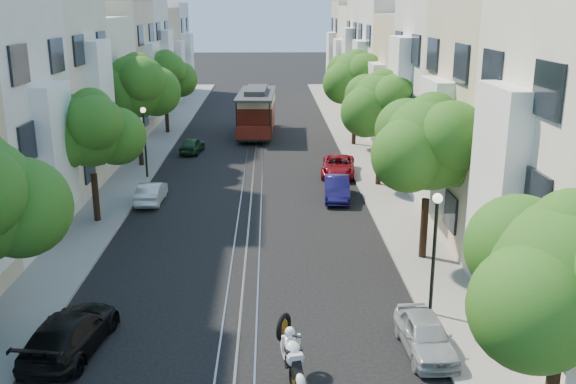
{
  "coord_description": "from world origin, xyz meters",
  "views": [
    {
      "loc": [
        1.03,
        -15.16,
        9.97
      ],
      "look_at": [
        1.8,
        11.4,
        2.2
      ],
      "focal_mm": 40.0,
      "sensor_mm": 36.0,
      "label": 1
    }
  ],
  "objects": [
    {
      "name": "tree_e_c",
      "position": [
        7.26,
        19.98,
        4.6
      ],
      "size": [
        4.84,
        3.99,
        6.52
      ],
      "color": "black",
      "rests_on": "ground"
    },
    {
      "name": "lamp_east",
      "position": [
        6.3,
        4.0,
        2.85
      ],
      "size": [
        0.32,
        0.32,
        4.16
      ],
      "color": "black",
      "rests_on": "ground"
    },
    {
      "name": "lane_line",
      "position": [
        0.0,
        28.0,
        0.0
      ],
      "size": [
        0.08,
        80.0,
        0.01
      ],
      "primitive_type": "cube",
      "color": "tan",
      "rests_on": "ground"
    },
    {
      "name": "townhouses_east",
      "position": [
        11.87,
        27.91,
        5.18
      ],
      "size": [
        7.75,
        72.0,
        12.0
      ],
      "color": "beige",
      "rests_on": "ground"
    },
    {
      "name": "cable_car",
      "position": [
        0.0,
        35.29,
        2.02
      ],
      "size": [
        3.16,
        8.99,
        3.41
      ],
      "rotation": [
        0.0,
        0.0,
        -0.04
      ],
      "color": "black",
      "rests_on": "ground"
    },
    {
      "name": "sidewalk_west",
      "position": [
        -7.25,
        28.0,
        0.06
      ],
      "size": [
        2.5,
        80.0,
        0.12
      ],
      "primitive_type": "cube",
      "color": "gray",
      "rests_on": "ground"
    },
    {
      "name": "parked_car_e_far",
      "position": [
        5.17,
        22.46,
        0.59
      ],
      "size": [
        2.46,
        4.43,
        1.17
      ],
      "primitive_type": "imported",
      "rotation": [
        0.0,
        0.0,
        -0.13
      ],
      "color": "maroon",
      "rests_on": "ground"
    },
    {
      "name": "tree_e_d",
      "position": [
        7.26,
        30.98,
        4.87
      ],
      "size": [
        5.01,
        4.16,
        6.85
      ],
      "color": "black",
      "rests_on": "ground"
    },
    {
      "name": "tree_e_a",
      "position": [
        7.26,
        -3.02,
        4.4
      ],
      "size": [
        4.72,
        3.87,
        6.27
      ],
      "color": "black",
      "rests_on": "ground"
    },
    {
      "name": "lamp_west",
      "position": [
        -6.3,
        22.0,
        2.85
      ],
      "size": [
        0.32,
        0.32,
        4.16
      ],
      "color": "black",
      "rests_on": "ground"
    },
    {
      "name": "parked_car_e_mid",
      "position": [
        4.57,
        17.46,
        0.61
      ],
      "size": [
        1.56,
        3.79,
        1.22
      ],
      "primitive_type": "imported",
      "rotation": [
        0.0,
        0.0,
        -0.07
      ],
      "color": "#0F0C3F",
      "rests_on": "ground"
    },
    {
      "name": "tree_w_b",
      "position": [
        -7.14,
        13.98,
        4.4
      ],
      "size": [
        4.72,
        3.87,
        6.27
      ],
      "color": "black",
      "rests_on": "ground"
    },
    {
      "name": "ground",
      "position": [
        0.0,
        28.0,
        0.0
      ],
      "size": [
        200.0,
        200.0,
        0.0
      ],
      "primitive_type": "plane",
      "color": "black",
      "rests_on": "ground"
    },
    {
      "name": "tree_e_b",
      "position": [
        7.26,
        8.98,
        4.73
      ],
      "size": [
        4.93,
        4.08,
        6.68
      ],
      "color": "black",
      "rests_on": "ground"
    },
    {
      "name": "parked_car_w_mid",
      "position": [
        -5.18,
        17.17,
        0.55
      ],
      "size": [
        1.21,
        3.36,
        1.1
      ],
      "primitive_type": "imported",
      "rotation": [
        0.0,
        0.0,
        3.13
      ],
      "color": "silver",
      "rests_on": "ground"
    },
    {
      "name": "sportbike_rider",
      "position": [
        1.55,
        0.22,
        0.96
      ],
      "size": [
        0.77,
        2.08,
        1.8
      ],
      "rotation": [
        0.0,
        0.0,
        0.23
      ],
      "color": "black",
      "rests_on": "ground"
    },
    {
      "name": "parked_car_w_far",
      "position": [
        -4.4,
        28.88,
        0.54
      ],
      "size": [
        1.68,
        3.31,
        1.08
      ],
      "primitive_type": "imported",
      "rotation": [
        0.0,
        0.0,
        3.01
      ],
      "color": "#16371D",
      "rests_on": "ground"
    },
    {
      "name": "townhouses_west",
      "position": [
        -11.87,
        27.91,
        5.08
      ],
      "size": [
        7.75,
        72.0,
        11.76
      ],
      "color": "silver",
      "rests_on": "ground"
    },
    {
      "name": "parked_car_w_near",
      "position": [
        -4.95,
        2.08,
        0.63
      ],
      "size": [
        2.33,
        4.54,
        1.26
      ],
      "primitive_type": "imported",
      "rotation": [
        0.0,
        0.0,
        3.01
      ],
      "color": "black",
      "rests_on": "ground"
    },
    {
      "name": "parked_car_e_near",
      "position": [
        5.6,
        1.77,
        0.57
      ],
      "size": [
        1.52,
        3.39,
        1.13
      ],
      "primitive_type": "imported",
      "rotation": [
        0.0,
        0.0,
        0.06
      ],
      "color": "#A2A8AD",
      "rests_on": "ground"
    },
    {
      "name": "rail_left",
      "position": [
        -0.55,
        28.0,
        0.01
      ],
      "size": [
        0.06,
        80.0,
        0.02
      ],
      "primitive_type": "cube",
      "color": "gray",
      "rests_on": "ground"
    },
    {
      "name": "rail_slot",
      "position": [
        0.0,
        28.0,
        0.01
      ],
      "size": [
        0.06,
        80.0,
        0.02
      ],
      "primitive_type": "cube",
      "color": "gray",
      "rests_on": "ground"
    },
    {
      "name": "tree_w_c",
      "position": [
        -7.14,
        24.98,
        5.07
      ],
      "size": [
        5.13,
        4.28,
        7.09
      ],
      "color": "black",
      "rests_on": "ground"
    },
    {
      "name": "sidewalk_east",
      "position": [
        7.25,
        28.0,
        0.06
      ],
      "size": [
        2.5,
        80.0,
        0.12
      ],
      "primitive_type": "cube",
      "color": "gray",
      "rests_on": "ground"
    },
    {
      "name": "tree_w_d",
      "position": [
        -7.14,
        35.98,
        4.6
      ],
      "size": [
        4.84,
        3.99,
        6.52
      ],
      "color": "black",
      "rests_on": "ground"
    },
    {
      "name": "rail_right",
      "position": [
        0.55,
        28.0,
        0.01
      ],
      "size": [
        0.06,
        80.0,
        0.02
      ],
      "primitive_type": "cube",
      "color": "gray",
      "rests_on": "ground"
    }
  ]
}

